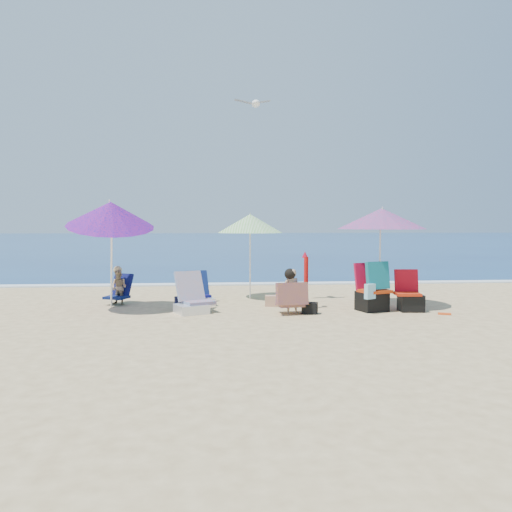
{
  "coord_description": "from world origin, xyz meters",
  "views": [
    {
      "loc": [
        -1.17,
        -9.75,
        1.79
      ],
      "look_at": [
        -0.3,
        1.0,
        1.1
      ],
      "focal_mm": 35.9,
      "sensor_mm": 36.0,
      "label": 1
    }
  ],
  "objects": [
    {
      "name": "foam",
      "position": [
        0.0,
        5.1,
        0.02
      ],
      "size": [
        120.0,
        0.5,
        0.04
      ],
      "color": "white",
      "rests_on": "ground"
    },
    {
      "name": "person_left",
      "position": [
        -3.28,
        1.68,
        0.39
      ],
      "size": [
        0.63,
        0.75,
        0.85
      ],
      "color": "tan",
      "rests_on": "ground"
    },
    {
      "name": "orange_item",
      "position": [
        3.32,
        -0.15,
        0.02
      ],
      "size": [
        0.26,
        0.18,
        0.03
      ],
      "color": "#D84716",
      "rests_on": "ground"
    },
    {
      "name": "seagull",
      "position": [
        -0.26,
        1.59,
        4.41
      ],
      "size": [
        0.8,
        0.41,
        0.15
      ],
      "color": "white"
    },
    {
      "name": "bag_navy_a",
      "position": [
        -1.86,
        1.04,
        0.12
      ],
      "size": [
        0.35,
        0.28,
        0.24
      ],
      "color": "#181935",
      "rests_on": "ground"
    },
    {
      "name": "umbrella_turquoise",
      "position": [
        2.38,
        0.9,
        1.89
      ],
      "size": [
        2.08,
        2.08,
        2.15
      ],
      "color": "silver",
      "rests_on": "ground"
    },
    {
      "name": "umbrella_striped",
      "position": [
        -0.33,
        2.33,
        1.79
      ],
      "size": [
        1.56,
        1.56,
        2.04
      ],
      "color": "white",
      "rests_on": "ground"
    },
    {
      "name": "bag_black_b",
      "position": [
        0.7,
        0.16,
        0.11
      ],
      "size": [
        0.35,
        0.29,
        0.23
      ],
      "color": "black",
      "rests_on": "ground"
    },
    {
      "name": "person_center",
      "position": [
        0.33,
        0.14,
        0.44
      ],
      "size": [
        0.64,
        0.57,
        0.91
      ],
      "color": "tan",
      "rests_on": "ground"
    },
    {
      "name": "ground",
      "position": [
        0.0,
        0.0,
        0.0
      ],
      "size": [
        120.0,
        120.0,
        0.0
      ],
      "color": "#D8BC84",
      "rests_on": "ground"
    },
    {
      "name": "camp_chair_left",
      "position": [
        2.8,
        0.31,
        0.25
      ],
      "size": [
        0.59,
        0.54,
        0.84
      ],
      "color": "#B4260C",
      "rests_on": "ground"
    },
    {
      "name": "sea",
      "position": [
        0.0,
        45.0,
        -0.05
      ],
      "size": [
        120.0,
        80.0,
        0.12
      ],
      "color": "navy",
      "rests_on": "ground"
    },
    {
      "name": "furled_umbrella",
      "position": [
        0.73,
        0.79,
        0.66
      ],
      "size": [
        0.15,
        0.21,
        1.2
      ],
      "color": "#B30F0C",
      "rests_on": "ground"
    },
    {
      "name": "camp_chair_right",
      "position": [
        2.03,
        0.38,
        0.37
      ],
      "size": [
        0.72,
        0.79,
        1.03
      ],
      "color": "#B7330D",
      "rests_on": "ground"
    },
    {
      "name": "chair_navy",
      "position": [
        -1.51,
        1.51,
        0.19
      ],
      "size": [
        0.71,
        0.86,
        0.73
      ],
      "color": "#0D0E49",
      "rests_on": "ground"
    },
    {
      "name": "umbrella_blue",
      "position": [
        -3.27,
        0.83,
        1.97
      ],
      "size": [
        2.2,
        2.25,
        2.41
      ],
      "color": "white",
      "rests_on": "ground"
    },
    {
      "name": "chair_rainbow",
      "position": [
        -1.62,
        0.49,
        0.22
      ],
      "size": [
        0.87,
        0.94,
        0.81
      ],
      "color": "#C74650",
      "rests_on": "ground"
    },
    {
      "name": "bag_tan",
      "position": [
        0.05,
        1.15,
        0.12
      ],
      "size": [
        0.3,
        0.23,
        0.23
      ],
      "color": "tan",
      "rests_on": "ground"
    }
  ]
}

